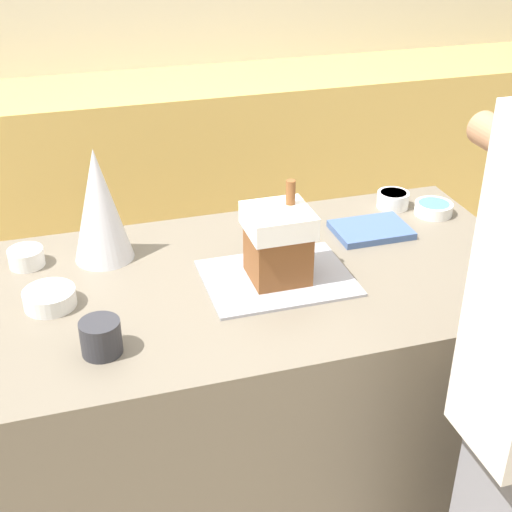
# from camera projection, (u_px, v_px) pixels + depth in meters

# --- Properties ---
(back_cabinet_block) EXTENTS (6.00, 0.60, 0.93)m
(back_cabinet_block) POSITION_uv_depth(u_px,v_px,m) (145.00, 178.00, 3.55)
(back_cabinet_block) COLOR tan
(back_cabinet_block) RESTS_ON ground_plane
(kitchen_island) EXTENTS (1.59, 0.79, 0.90)m
(kitchen_island) POSITION_uv_depth(u_px,v_px,m) (240.00, 411.00, 2.07)
(kitchen_island) COLOR #6B6051
(kitchen_island) RESTS_ON ground_plane
(baking_tray) EXTENTS (0.38, 0.29, 0.01)m
(baking_tray) POSITION_uv_depth(u_px,v_px,m) (277.00, 278.00, 1.85)
(baking_tray) COLOR #9E9EA8
(baking_tray) RESTS_ON kitchen_island
(gingerbread_house) EXTENTS (0.16, 0.16, 0.26)m
(gingerbread_house) POSITION_uv_depth(u_px,v_px,m) (278.00, 242.00, 1.80)
(gingerbread_house) COLOR brown
(gingerbread_house) RESTS_ON baking_tray
(decorative_tree) EXTENTS (0.16, 0.16, 0.32)m
(decorative_tree) POSITION_uv_depth(u_px,v_px,m) (99.00, 205.00, 1.88)
(decorative_tree) COLOR silver
(decorative_tree) RESTS_ON kitchen_island
(candy_bowl_behind_tray) EXTENTS (0.12, 0.12, 0.04)m
(candy_bowl_behind_tray) POSITION_uv_depth(u_px,v_px,m) (434.00, 208.00, 2.19)
(candy_bowl_behind_tray) COLOR white
(candy_bowl_behind_tray) RESTS_ON kitchen_island
(candy_bowl_far_left) EXTENTS (0.09, 0.09, 0.05)m
(candy_bowl_far_left) POSITION_uv_depth(u_px,v_px,m) (26.00, 257.00, 1.90)
(candy_bowl_far_left) COLOR white
(candy_bowl_far_left) RESTS_ON kitchen_island
(candy_bowl_beside_tree) EXTENTS (0.13, 0.13, 0.04)m
(candy_bowl_beside_tree) POSITION_uv_depth(u_px,v_px,m) (50.00, 297.00, 1.73)
(candy_bowl_beside_tree) COLOR white
(candy_bowl_beside_tree) RESTS_ON kitchen_island
(candy_bowl_near_tray_right) EXTENTS (0.10, 0.10, 0.05)m
(candy_bowl_near_tray_right) POSITION_uv_depth(u_px,v_px,m) (393.00, 199.00, 2.23)
(candy_bowl_near_tray_right) COLOR white
(candy_bowl_near_tray_right) RESTS_ON kitchen_island
(cookbook) EXTENTS (0.22, 0.16, 0.02)m
(cookbook) POSITION_uv_depth(u_px,v_px,m) (371.00, 230.00, 2.08)
(cookbook) COLOR #3F598C
(cookbook) RESTS_ON kitchen_island
(mug) EXTENTS (0.09, 0.09, 0.08)m
(mug) POSITION_uv_depth(u_px,v_px,m) (101.00, 337.00, 1.56)
(mug) COLOR #2D2D33
(mug) RESTS_ON kitchen_island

